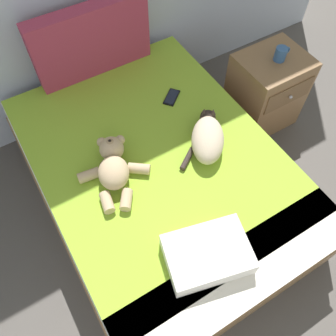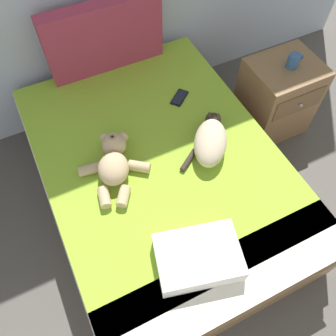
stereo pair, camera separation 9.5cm
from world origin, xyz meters
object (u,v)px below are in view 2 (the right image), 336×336
at_px(bed, 160,178).
at_px(nightstand, 277,98).
at_px(throw_pillow, 198,257).
at_px(mug, 294,61).
at_px(cat, 210,140).
at_px(teddy_bear, 114,162).
at_px(cell_phone, 179,98).
at_px(patterned_cushion, 104,37).

height_order(bed, nightstand, nightstand).
height_order(throw_pillow, mug, mug).
xyz_separation_m(bed, nightstand, (1.07, 0.22, 0.05)).
distance_m(cat, nightstand, 0.87).
bearing_deg(bed, nightstand, 11.79).
bearing_deg(bed, teddy_bear, 173.36).
bearing_deg(mug, teddy_bear, -172.47).
relative_size(bed, throw_pillow, 4.78).
relative_size(cat, nightstand, 0.67).
distance_m(cat, mug, 0.84).
height_order(bed, teddy_bear, teddy_bear).
xyz_separation_m(cat, cell_phone, (0.02, 0.44, -0.07)).
xyz_separation_m(teddy_bear, nightstand, (1.33, 0.19, -0.26)).
relative_size(teddy_bear, nightstand, 0.79).
height_order(patterned_cushion, cat, patterned_cushion).
height_order(patterned_cushion, cell_phone, patterned_cushion).
distance_m(cell_phone, nightstand, 0.79).
bearing_deg(cat, mug, 19.97).
relative_size(patterned_cushion, teddy_bear, 1.68).
bearing_deg(mug, patterned_cushion, 147.95).
xyz_separation_m(cell_phone, mug, (0.76, -0.16, 0.14)).
distance_m(bed, cell_phone, 0.55).
bearing_deg(patterned_cushion, teddy_bear, -108.49).
height_order(bed, cell_phone, cell_phone).
height_order(bed, throw_pillow, throw_pillow).
xyz_separation_m(bed, teddy_bear, (-0.27, 0.03, 0.32)).
bearing_deg(nightstand, throw_pillow, -143.14).
distance_m(cell_phone, throw_pillow, 1.11).
height_order(teddy_bear, throw_pillow, teddy_bear).
distance_m(patterned_cushion, mug, 1.26).
bearing_deg(cat, bed, 165.49).
bearing_deg(bed, cell_phone, 48.85).
distance_m(cat, teddy_bear, 0.57).
distance_m(bed, teddy_bear, 0.42).
height_order(patterned_cushion, teddy_bear, patterned_cushion).
distance_m(cat, cell_phone, 0.45).
height_order(bed, patterned_cushion, patterned_cushion).
relative_size(patterned_cushion, nightstand, 1.33).
bearing_deg(patterned_cushion, mug, -32.05).
xyz_separation_m(patterned_cushion, cell_phone, (0.30, -0.51, -0.23)).
height_order(bed, mug, mug).
xyz_separation_m(bed, throw_pillow, (-0.10, -0.65, 0.31)).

